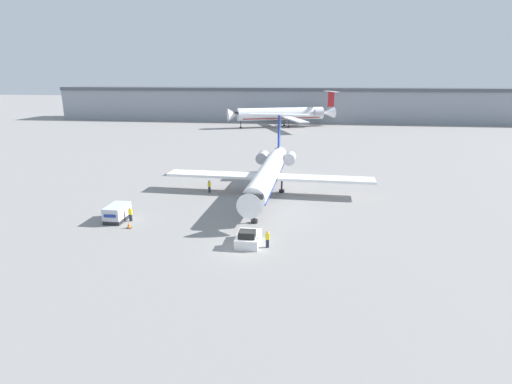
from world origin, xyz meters
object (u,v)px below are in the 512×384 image
object	(u,v)px
worker_near_tug	(267,239)
airplane_parked_far_left	(283,114)
pushback_tug	(248,238)
worker_on_apron	(130,214)
airplane_main	(269,172)
worker_by_wing	(209,186)
luggage_cart	(117,213)
traffic_cone_left	(129,225)

from	to	relation	value
worker_near_tug	airplane_parked_far_left	distance (m)	98.10
pushback_tug	airplane_parked_far_left	xyz separation A→B (m)	(-2.96, 97.33, 3.73)
pushback_tug	worker_on_apron	distance (m)	15.56
airplane_main	pushback_tug	distance (m)	18.91
worker_near_tug	worker_on_apron	xyz separation A→B (m)	(-16.82, 5.41, -0.05)
worker_near_tug	worker_by_wing	bearing A→B (deg)	119.83
airplane_main	airplane_parked_far_left	distance (m)	78.67
luggage_cart	airplane_parked_far_left	bearing A→B (deg)	81.71
airplane_main	worker_by_wing	size ratio (longest dim) A/B	16.34
worker_on_apron	traffic_cone_left	world-z (taller)	worker_on_apron
airplane_main	pushback_tug	world-z (taller)	airplane_main
worker_by_wing	pushback_tug	bearing A→B (deg)	-64.47
airplane_main	worker_on_apron	distance (m)	20.56
pushback_tug	traffic_cone_left	xyz separation A→B (m)	(-14.03, 2.60, -0.27)
airplane_main	airplane_parked_far_left	size ratio (longest dim) A/B	0.83
worker_by_wing	airplane_parked_far_left	xyz separation A→B (m)	(5.50, 79.61, 3.38)
airplane_main	traffic_cone_left	distance (m)	21.69
airplane_main	pushback_tug	size ratio (longest dim) A/B	8.04
traffic_cone_left	pushback_tug	bearing A→B (deg)	-10.51
airplane_main	worker_near_tug	size ratio (longest dim) A/B	17.15
airplane_main	worker_by_wing	world-z (taller)	airplane_main
traffic_cone_left	worker_by_wing	bearing A→B (deg)	69.80
luggage_cart	airplane_parked_far_left	size ratio (longest dim) A/B	0.10
worker_near_tug	worker_by_wing	distance (m)	21.10
worker_near_tug	airplane_parked_far_left	world-z (taller)	airplane_parked_far_left
airplane_main	worker_near_tug	bearing A→B (deg)	-84.56
worker_by_wing	worker_on_apron	bearing A→B (deg)	-116.15
luggage_cart	worker_by_wing	world-z (taller)	luggage_cart
luggage_cart	worker_on_apron	bearing A→B (deg)	-0.11
luggage_cart	worker_near_tug	world-z (taller)	luggage_cart
worker_on_apron	airplane_parked_far_left	bearing A→B (deg)	82.71
airplane_main	worker_near_tug	xyz separation A→B (m)	(1.84, -19.32, -2.21)
worker_near_tug	traffic_cone_left	xyz separation A→B (m)	(-16.06, 3.18, -0.58)
pushback_tug	worker_by_wing	bearing A→B (deg)	115.53
pushback_tug	traffic_cone_left	distance (m)	14.27
airplane_main	airplane_parked_far_left	bearing A→B (deg)	92.30
airplane_main	luggage_cart	size ratio (longest dim) A/B	8.48
luggage_cart	airplane_parked_far_left	world-z (taller)	airplane_parked_far_left
airplane_parked_far_left	worker_on_apron	bearing A→B (deg)	-97.29
worker_on_apron	airplane_parked_far_left	size ratio (longest dim) A/B	0.05
pushback_tug	worker_near_tug	world-z (taller)	worker_near_tug
pushback_tug	worker_near_tug	distance (m)	2.13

